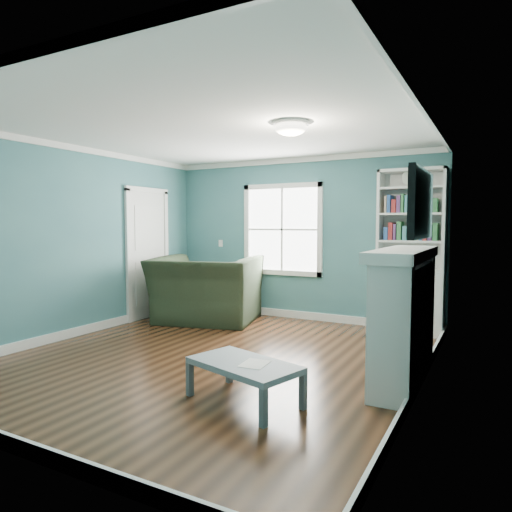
% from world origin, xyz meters
% --- Properties ---
extents(floor, '(5.00, 5.00, 0.00)m').
position_xyz_m(floor, '(0.00, 0.00, 0.00)').
color(floor, black).
rests_on(floor, ground).
extents(room_walls, '(5.00, 5.00, 5.00)m').
position_xyz_m(room_walls, '(0.00, 0.00, 1.58)').
color(room_walls, '#356771').
rests_on(room_walls, ground).
extents(trim, '(4.50, 5.00, 2.60)m').
position_xyz_m(trim, '(0.00, 0.00, 1.24)').
color(trim, white).
rests_on(trim, ground).
extents(window, '(1.40, 0.06, 1.50)m').
position_xyz_m(window, '(-0.30, 2.49, 1.45)').
color(window, white).
rests_on(window, room_walls).
extents(bookshelf, '(0.90, 0.35, 2.31)m').
position_xyz_m(bookshelf, '(1.77, 2.30, 0.92)').
color(bookshelf, silver).
rests_on(bookshelf, ground).
extents(fireplace, '(0.44, 1.58, 1.30)m').
position_xyz_m(fireplace, '(2.08, 0.20, 0.64)').
color(fireplace, black).
rests_on(fireplace, ground).
extents(tv, '(0.06, 1.10, 0.65)m').
position_xyz_m(tv, '(2.20, 0.20, 1.72)').
color(tv, black).
rests_on(tv, fireplace).
extents(door, '(0.12, 0.98, 2.17)m').
position_xyz_m(door, '(-2.22, 1.40, 1.07)').
color(door, silver).
rests_on(door, ground).
extents(ceiling_fixture, '(0.38, 0.38, 0.15)m').
position_xyz_m(ceiling_fixture, '(0.90, 0.10, 2.55)').
color(ceiling_fixture, white).
rests_on(ceiling_fixture, room_walls).
extents(light_switch, '(0.08, 0.01, 0.12)m').
position_xyz_m(light_switch, '(-1.50, 2.48, 1.20)').
color(light_switch, white).
rests_on(light_switch, room_walls).
extents(recliner, '(1.77, 1.38, 1.37)m').
position_xyz_m(recliner, '(-1.20, 1.59, 0.69)').
color(recliner, black).
rests_on(recliner, ground).
extents(coffee_table, '(1.08, 0.78, 0.35)m').
position_xyz_m(coffee_table, '(0.95, -0.98, 0.31)').
color(coffee_table, '#485156').
rests_on(coffee_table, ground).
extents(paper_sheet, '(0.23, 0.28, 0.00)m').
position_xyz_m(paper_sheet, '(1.06, -0.99, 0.35)').
color(paper_sheet, white).
rests_on(paper_sheet, coffee_table).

